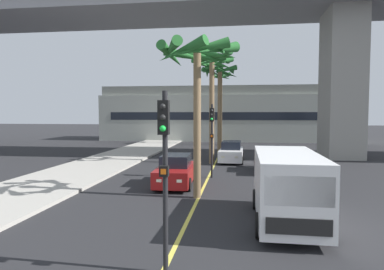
{
  "coord_description": "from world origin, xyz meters",
  "views": [
    {
      "loc": [
        1.73,
        1.32,
        3.7
      ],
      "look_at": [
        0.0,
        14.0,
        2.88
      ],
      "focal_mm": 32.38,
      "sensor_mm": 36.0,
      "label": 1
    }
  ],
  "objects_px": {
    "car_queue_front": "(270,160)",
    "car_queue_second": "(231,152)",
    "palm_tree_farthest_median": "(212,75)",
    "palm_tree_mid_median": "(198,63)",
    "palm_tree_near_median": "(219,84)",
    "palm_tree_far_median": "(221,86)",
    "delivery_van": "(287,185)",
    "traffic_light_median_near": "(164,157)",
    "car_queue_third": "(176,171)",
    "traffic_light_median_far": "(212,130)"
  },
  "relations": [
    {
      "from": "car_queue_second",
      "to": "traffic_light_median_far",
      "type": "bearing_deg",
      "value": -98.17
    },
    {
      "from": "delivery_van",
      "to": "traffic_light_median_far",
      "type": "relative_size",
      "value": 1.26
    },
    {
      "from": "car_queue_second",
      "to": "car_queue_third",
      "type": "relative_size",
      "value": 1.0
    },
    {
      "from": "palm_tree_mid_median",
      "to": "traffic_light_median_far",
      "type": "bearing_deg",
      "value": 87.02
    },
    {
      "from": "delivery_van",
      "to": "traffic_light_median_near",
      "type": "height_order",
      "value": "traffic_light_median_near"
    },
    {
      "from": "car_queue_third",
      "to": "palm_tree_far_median",
      "type": "relative_size",
      "value": 0.49
    },
    {
      "from": "traffic_light_median_near",
      "to": "traffic_light_median_far",
      "type": "relative_size",
      "value": 1.0
    },
    {
      "from": "palm_tree_farthest_median",
      "to": "palm_tree_mid_median",
      "type": "bearing_deg",
      "value": -88.85
    },
    {
      "from": "car_queue_front",
      "to": "palm_tree_mid_median",
      "type": "relative_size",
      "value": 0.6
    },
    {
      "from": "car_queue_front",
      "to": "traffic_light_median_far",
      "type": "distance_m",
      "value": 4.91
    },
    {
      "from": "palm_tree_near_median",
      "to": "palm_tree_farthest_median",
      "type": "bearing_deg",
      "value": -92.19
    },
    {
      "from": "car_queue_second",
      "to": "palm_tree_near_median",
      "type": "xyz_separation_m",
      "value": [
        -1.19,
        4.73,
        5.59
      ]
    },
    {
      "from": "car_queue_front",
      "to": "palm_tree_mid_median",
      "type": "xyz_separation_m",
      "value": [
        -3.74,
        -7.57,
        5.11
      ]
    },
    {
      "from": "car_queue_front",
      "to": "car_queue_second",
      "type": "relative_size",
      "value": 0.99
    },
    {
      "from": "car_queue_second",
      "to": "traffic_light_median_near",
      "type": "distance_m",
      "value": 18.72
    },
    {
      "from": "car_queue_front",
      "to": "palm_tree_far_median",
      "type": "xyz_separation_m",
      "value": [
        -4.11,
        17.81,
        6.07
      ]
    },
    {
      "from": "car_queue_front",
      "to": "car_queue_third",
      "type": "distance_m",
      "value": 7.23
    },
    {
      "from": "traffic_light_median_far",
      "to": "palm_tree_near_median",
      "type": "bearing_deg",
      "value": 91.17
    },
    {
      "from": "car_queue_front",
      "to": "palm_tree_mid_median",
      "type": "bearing_deg",
      "value": -116.28
    },
    {
      "from": "car_queue_third",
      "to": "traffic_light_median_far",
      "type": "xyz_separation_m",
      "value": [
        1.68,
        2.24,
        1.99
      ]
    },
    {
      "from": "car_queue_front",
      "to": "car_queue_second",
      "type": "height_order",
      "value": "same"
    },
    {
      "from": "palm_tree_near_median",
      "to": "palm_tree_far_median",
      "type": "xyz_separation_m",
      "value": [
        -0.38,
        9.24,
        0.48
      ]
    },
    {
      "from": "car_queue_front",
      "to": "delivery_van",
      "type": "bearing_deg",
      "value": -91.96
    },
    {
      "from": "palm_tree_farthest_median",
      "to": "traffic_light_median_near",
      "type": "bearing_deg",
      "value": -88.95
    },
    {
      "from": "palm_tree_near_median",
      "to": "palm_tree_farthest_median",
      "type": "relative_size",
      "value": 1.01
    },
    {
      "from": "delivery_van",
      "to": "traffic_light_median_near",
      "type": "relative_size",
      "value": 1.26
    },
    {
      "from": "traffic_light_median_near",
      "to": "palm_tree_far_median",
      "type": "relative_size",
      "value": 0.5
    },
    {
      "from": "car_queue_second",
      "to": "delivery_van",
      "type": "distance_m",
      "value": 14.58
    },
    {
      "from": "palm_tree_farthest_median",
      "to": "traffic_light_median_far",
      "type": "bearing_deg",
      "value": -85.33
    },
    {
      "from": "car_queue_second",
      "to": "palm_tree_farthest_median",
      "type": "height_order",
      "value": "palm_tree_farthest_median"
    },
    {
      "from": "traffic_light_median_far",
      "to": "car_queue_second",
      "type": "bearing_deg",
      "value": 81.83
    },
    {
      "from": "delivery_van",
      "to": "palm_tree_far_median",
      "type": "distance_m",
      "value": 29.15
    },
    {
      "from": "traffic_light_median_near",
      "to": "traffic_light_median_far",
      "type": "xyz_separation_m",
      "value": [
        0.13,
        11.93,
        0.0
      ]
    },
    {
      "from": "palm_tree_near_median",
      "to": "car_queue_second",
      "type": "bearing_deg",
      "value": -75.9
    },
    {
      "from": "car_queue_front",
      "to": "delivery_van",
      "type": "xyz_separation_m",
      "value": [
        -0.36,
        -10.57,
        0.57
      ]
    },
    {
      "from": "traffic_light_median_far",
      "to": "palm_tree_mid_median",
      "type": "height_order",
      "value": "palm_tree_mid_median"
    },
    {
      "from": "traffic_light_median_near",
      "to": "traffic_light_median_far",
      "type": "distance_m",
      "value": 11.93
    },
    {
      "from": "car_queue_second",
      "to": "car_queue_third",
      "type": "height_order",
      "value": "same"
    },
    {
      "from": "car_queue_third",
      "to": "delivery_van",
      "type": "height_order",
      "value": "delivery_van"
    },
    {
      "from": "palm_tree_mid_median",
      "to": "delivery_van",
      "type": "bearing_deg",
      "value": -41.56
    },
    {
      "from": "car_queue_third",
      "to": "traffic_light_median_far",
      "type": "relative_size",
      "value": 0.99
    },
    {
      "from": "car_queue_front",
      "to": "traffic_light_median_near",
      "type": "height_order",
      "value": "traffic_light_median_near"
    },
    {
      "from": "car_queue_front",
      "to": "car_queue_second",
      "type": "xyz_separation_m",
      "value": [
        -2.54,
        3.83,
        0.0
      ]
    },
    {
      "from": "palm_tree_mid_median",
      "to": "palm_tree_near_median",
      "type": "bearing_deg",
      "value": 89.95
    },
    {
      "from": "car_queue_third",
      "to": "palm_tree_mid_median",
      "type": "bearing_deg",
      "value": -60.47
    },
    {
      "from": "palm_tree_near_median",
      "to": "palm_tree_mid_median",
      "type": "bearing_deg",
      "value": -90.05
    },
    {
      "from": "palm_tree_near_median",
      "to": "traffic_light_median_far",
      "type": "bearing_deg",
      "value": -88.83
    },
    {
      "from": "palm_tree_near_median",
      "to": "traffic_light_median_near",
      "type": "bearing_deg",
      "value": -89.75
    },
    {
      "from": "palm_tree_near_median",
      "to": "car_queue_front",
      "type": "bearing_deg",
      "value": -66.49
    },
    {
      "from": "car_queue_second",
      "to": "car_queue_third",
      "type": "distance_m",
      "value": 9.27
    }
  ]
}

